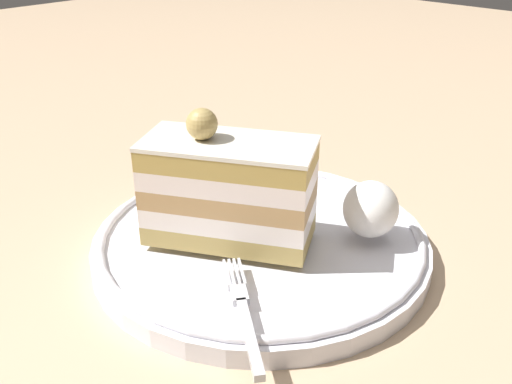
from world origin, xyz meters
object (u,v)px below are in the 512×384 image
cake_slice (229,189)px  whipped_cream_dollop (371,209)px  dessert_plate (256,238)px  fork (243,309)px

cake_slice → whipped_cream_dollop: cake_slice is taller
dessert_plate → fork: size_ratio=2.72×
dessert_plate → whipped_cream_dollop: 0.09m
dessert_plate → cake_slice: (-0.02, 0.01, 0.05)m
whipped_cream_dollop → fork: size_ratio=0.45×
whipped_cream_dollop → dessert_plate: bearing=126.9°
dessert_plate → whipped_cream_dollop: (0.05, -0.07, 0.03)m
fork → dessert_plate: bearing=38.7°
cake_slice → fork: (-0.06, -0.07, -0.04)m
whipped_cream_dollop → fork: (-0.13, 0.00, -0.02)m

